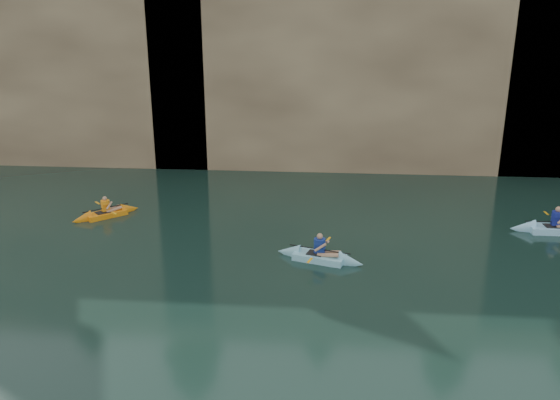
{
  "coord_description": "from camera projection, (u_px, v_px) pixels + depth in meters",
  "views": [
    {
      "loc": [
        -0.32,
        -8.09,
        7.79
      ],
      "look_at": [
        -1.61,
        6.84,
        3.0
      ],
      "focal_mm": 35.0,
      "sensor_mm": 36.0,
      "label": 1
    }
  ],
  "objects": [
    {
      "name": "cliff",
      "position": [
        334.0,
        54.0,
        36.66
      ],
      "size": [
        70.0,
        16.0,
        12.0
      ],
      "primitive_type": "cube",
      "color": "tan",
      "rests_on": "ground"
    },
    {
      "name": "cliff_slab_center",
      "position": [
        371.0,
        66.0,
        29.57
      ],
      "size": [
        24.0,
        2.4,
        11.4
      ],
      "primitive_type": "cube",
      "color": "tan",
      "rests_on": "ground"
    },
    {
      "name": "sea_cave_west",
      "position": [
        22.0,
        130.0,
        31.72
      ],
      "size": [
        4.5,
        1.0,
        4.0
      ],
      "primitive_type": "cube",
      "color": "black",
      "rests_on": "ground"
    },
    {
      "name": "sea_cave_center",
      "position": [
        261.0,
        141.0,
        30.69
      ],
      "size": [
        3.5,
        1.0,
        3.2
      ],
      "primitive_type": "cube",
      "color": "black",
      "rests_on": "ground"
    },
    {
      "name": "sea_cave_east",
      "position": [
        519.0,
        134.0,
        29.34
      ],
      "size": [
        5.0,
        1.0,
        4.5
      ],
      "primitive_type": "cube",
      "color": "black",
      "rests_on": "ground"
    },
    {
      "name": "kayaker_orange",
      "position": [
        106.0,
        213.0,
        23.33
      ],
      "size": [
        2.58,
        2.54,
        1.12
      ],
      "rotation": [
        0.0,
        0.0,
        0.77
      ],
      "color": "orange",
      "rests_on": "ground"
    },
    {
      "name": "kayaker_ltblue_near",
      "position": [
        319.0,
        256.0,
        18.96
      ],
      "size": [
        3.22,
        2.35,
        1.24
      ],
      "rotation": [
        0.0,
        0.0,
        -0.3
      ],
      "color": "#87D0E3",
      "rests_on": "ground"
    },
    {
      "name": "kayaker_ltblue_mid",
      "position": [
        555.0,
        229.0,
        21.52
      ],
      "size": [
        3.5,
        2.6,
        1.33
      ],
      "rotation": [
        0.0,
        0.0,
        -0.01
      ],
      "color": "#98DCFF",
      "rests_on": "ground"
    }
  ]
}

